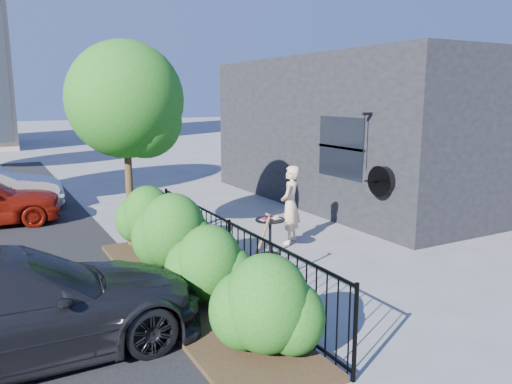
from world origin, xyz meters
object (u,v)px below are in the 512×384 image
patio_tree (129,107)px  cafe_table (270,230)px  woman (290,205)px  shovel (256,259)px  car_darkgrey (9,307)px

patio_tree → cafe_table: 3.52m
patio_tree → woman: size_ratio=2.47×
patio_tree → shovel: size_ratio=3.11×
shovel → car_darkgrey: 3.38m
woman → shovel: bearing=5.5°
shovel → cafe_table: bearing=53.3°
patio_tree → cafe_table: patio_tree is taller
patio_tree → cafe_table: (2.10, -1.66, -2.27)m
patio_tree → car_darkgrey: size_ratio=0.90×
shovel → woman: bearing=46.9°
woman → shovel: woman is taller
woman → shovel: 2.79m
shovel → patio_tree: bearing=107.3°
patio_tree → woman: bearing=-21.5°
woman → car_darkgrey: woman is taller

